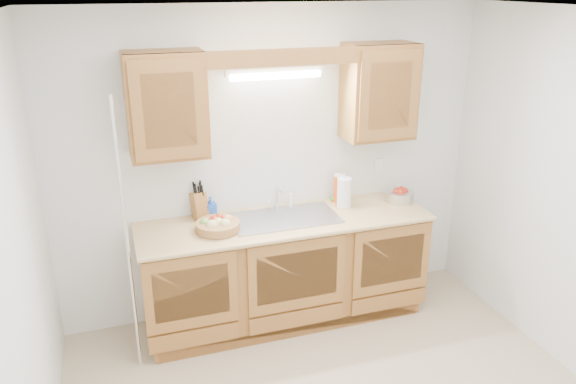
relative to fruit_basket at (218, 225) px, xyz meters
name	(u,v)px	position (x,y,z in m)	size (l,w,h in m)	color
room	(349,242)	(0.54, -1.14, 0.30)	(3.52, 3.50, 2.50)	tan
base_cabinets	(285,270)	(0.54, 0.06, -0.51)	(2.20, 0.60, 0.86)	brown
countertop	(285,222)	(0.54, 0.04, -0.07)	(2.30, 0.63, 0.04)	tan
upper_cabinet_left	(166,105)	(-0.29, 0.19, 0.88)	(0.55, 0.33, 0.75)	brown
upper_cabinet_right	(379,92)	(1.37, 0.19, 0.88)	(0.55, 0.33, 0.75)	brown
valance	(285,57)	(0.54, 0.05, 1.19)	(2.20, 0.05, 0.12)	brown
fluorescent_fixture	(275,73)	(0.54, 0.27, 1.05)	(0.76, 0.08, 0.08)	white
sink	(284,227)	(0.54, 0.06, -0.12)	(0.84, 0.46, 0.36)	#9E9EA3
wire_shelf_pole	(127,242)	(-0.66, -0.21, 0.05)	(0.03, 0.03, 2.00)	silver
outlet_plate	(379,165)	(1.49, 0.35, 0.20)	(0.08, 0.01, 0.12)	white
fruit_basket	(218,225)	(0.00, 0.00, 0.00)	(0.37, 0.37, 0.10)	#9B6A3E
knife_block	(199,205)	(-0.09, 0.29, 0.06)	(0.13, 0.19, 0.30)	brown
orange_canister	(339,188)	(1.08, 0.26, 0.07)	(0.10, 0.10, 0.24)	#F5490D
soap_bottle	(211,207)	(0.00, 0.27, 0.04)	(0.08, 0.08, 0.17)	blue
sponge	(336,199)	(1.08, 0.30, -0.04)	(0.11, 0.07, 0.02)	#CC333F
paper_towel	(344,193)	(1.08, 0.14, 0.08)	(0.14, 0.14, 0.29)	silver
apple_bowl	(399,195)	(1.57, 0.10, 0.01)	(0.26, 0.26, 0.13)	silver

